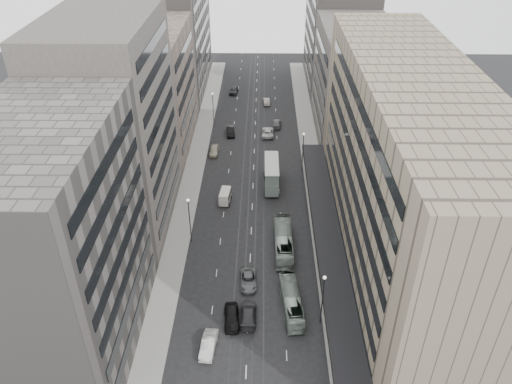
# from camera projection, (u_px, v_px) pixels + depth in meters

# --- Properties ---
(ground) EXTENTS (220.00, 220.00, 0.00)m
(ground) POSITION_uv_depth(u_px,v_px,m) (249.00, 295.00, 71.18)
(ground) COLOR black
(ground) RESTS_ON ground
(sidewalk_right) EXTENTS (4.00, 125.00, 0.15)m
(sidewalk_right) POSITION_uv_depth(u_px,v_px,m) (312.00, 164.00, 102.37)
(sidewalk_right) COLOR gray
(sidewalk_right) RESTS_ON ground
(sidewalk_left) EXTENTS (4.00, 125.00, 0.15)m
(sidewalk_left) POSITION_uv_depth(u_px,v_px,m) (196.00, 163.00, 102.67)
(sidewalk_left) COLOR gray
(sidewalk_left) RESTS_ON ground
(department_store) EXTENTS (19.20, 60.00, 30.00)m
(department_store) POSITION_uv_depth(u_px,v_px,m) (403.00, 177.00, 69.42)
(department_store) COLOR gray
(department_store) RESTS_ON ground
(building_right_mid) EXTENTS (15.00, 28.00, 24.00)m
(building_right_mid) POSITION_uv_depth(u_px,v_px,m) (354.00, 83.00, 107.85)
(building_right_mid) COLOR #48433E
(building_right_mid) RESTS_ON ground
(building_right_far) EXTENTS (15.00, 32.00, 28.00)m
(building_right_far) POSITION_uv_depth(u_px,v_px,m) (338.00, 34.00, 131.85)
(building_right_far) COLOR #66615C
(building_right_far) RESTS_ON ground
(building_left_a) EXTENTS (15.00, 28.00, 30.00)m
(building_left_a) POSITION_uv_depth(u_px,v_px,m) (57.00, 248.00, 56.55)
(building_left_a) COLOR #66615C
(building_left_a) RESTS_ON ground
(building_left_b) EXTENTS (15.00, 26.00, 34.00)m
(building_left_b) POSITION_uv_depth(u_px,v_px,m) (114.00, 127.00, 78.04)
(building_left_b) COLOR #48433E
(building_left_b) RESTS_ON ground
(building_left_c) EXTENTS (15.00, 28.00, 25.00)m
(building_left_c) POSITION_uv_depth(u_px,v_px,m) (151.00, 90.00, 103.09)
(building_left_c) COLOR #78695E
(building_left_c) RESTS_ON ground
(building_left_d) EXTENTS (15.00, 38.00, 28.00)m
(building_left_d) POSITION_uv_depth(u_px,v_px,m) (174.00, 37.00, 129.88)
(building_left_d) COLOR #66615C
(building_left_d) RESTS_ON ground
(lamp_right_near) EXTENTS (0.44, 0.44, 8.32)m
(lamp_right_near) POSITION_uv_depth(u_px,v_px,m) (323.00, 294.00, 64.03)
(lamp_right_near) COLOR #262628
(lamp_right_near) RESTS_ON ground
(lamp_right_far) EXTENTS (0.44, 0.44, 8.32)m
(lamp_right_far) POSITION_uv_depth(u_px,v_px,m) (303.00, 147.00, 97.49)
(lamp_right_far) COLOR #262628
(lamp_right_far) RESTS_ON ground
(lamp_left_near) EXTENTS (0.44, 0.44, 8.32)m
(lamp_left_near) POSITION_uv_depth(u_px,v_px,m) (189.00, 215.00, 78.49)
(lamp_left_near) COLOR #262628
(lamp_left_near) RESTS_ON ground
(lamp_left_far) EXTENTS (0.44, 0.44, 8.32)m
(lamp_left_far) POSITION_uv_depth(u_px,v_px,m) (213.00, 106.00, 114.47)
(lamp_left_far) COLOR #262628
(lamp_left_far) RESTS_ON ground
(bus_near) EXTENTS (3.28, 10.10, 2.76)m
(bus_near) POSITION_uv_depth(u_px,v_px,m) (291.00, 302.00, 68.18)
(bus_near) COLOR gray
(bus_near) RESTS_ON ground
(bus_far) EXTENTS (2.76, 11.51, 3.20)m
(bus_far) POSITION_uv_depth(u_px,v_px,m) (283.00, 241.00, 78.82)
(bus_far) COLOR #96A199
(bus_far) RESTS_ON ground
(double_decker) EXTENTS (2.90, 9.30, 5.08)m
(double_decker) POSITION_uv_depth(u_px,v_px,m) (272.00, 174.00, 93.91)
(double_decker) COLOR slate
(double_decker) RESTS_ON ground
(panel_van) EXTENTS (2.21, 3.98, 2.41)m
(panel_van) POSITION_uv_depth(u_px,v_px,m) (225.00, 196.00, 90.06)
(panel_van) COLOR beige
(panel_van) RESTS_ON ground
(sedan_0) EXTENTS (2.44, 5.21, 1.72)m
(sedan_0) POSITION_uv_depth(u_px,v_px,m) (232.00, 317.00, 66.51)
(sedan_0) COLOR black
(sedan_0) RESTS_ON ground
(sedan_1) EXTENTS (2.15, 4.99, 1.60)m
(sedan_1) POSITION_uv_depth(u_px,v_px,m) (208.00, 345.00, 62.75)
(sedan_1) COLOR beige
(sedan_1) RESTS_ON ground
(sedan_2) EXTENTS (2.64, 5.22, 1.41)m
(sedan_2) POSITION_uv_depth(u_px,v_px,m) (248.00, 280.00, 72.68)
(sedan_2) COLOR slate
(sedan_2) RESTS_ON ground
(sedan_3) EXTENTS (2.23, 5.49, 1.59)m
(sedan_3) POSITION_uv_depth(u_px,v_px,m) (248.00, 314.00, 67.06)
(sedan_3) COLOR #2A292C
(sedan_3) RESTS_ON ground
(sedan_4) EXTENTS (1.94, 4.80, 1.63)m
(sedan_4) POSITION_uv_depth(u_px,v_px,m) (214.00, 150.00, 105.61)
(sedan_4) COLOR #B2AC93
(sedan_4) RESTS_ON ground
(sedan_5) EXTENTS (2.28, 5.19, 1.66)m
(sedan_5) POSITION_uv_depth(u_px,v_px,m) (230.00, 131.00, 113.32)
(sedan_5) COLOR black
(sedan_5) RESTS_ON ground
(sedan_6) EXTENTS (2.70, 5.64, 1.55)m
(sedan_6) POSITION_uv_depth(u_px,v_px,m) (268.00, 132.00, 112.96)
(sedan_6) COLOR silver
(sedan_6) RESTS_ON ground
(sedan_7) EXTENTS (2.27, 5.01, 1.42)m
(sedan_7) POSITION_uv_depth(u_px,v_px,m) (277.00, 123.00, 116.94)
(sedan_7) COLOR #59595C
(sedan_7) RESTS_ON ground
(sedan_8) EXTENTS (2.49, 5.11, 1.68)m
(sedan_8) POSITION_uv_depth(u_px,v_px,m) (234.00, 90.00, 133.98)
(sedan_8) COLOR #2A2A2D
(sedan_8) RESTS_ON ground
(sedan_9) EXTENTS (1.83, 4.45, 1.43)m
(sedan_9) POSITION_uv_depth(u_px,v_px,m) (266.00, 101.00, 127.93)
(sedan_9) COLOR #AC9E8E
(sedan_9) RESTS_ON ground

